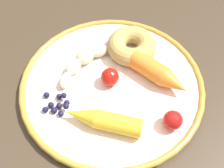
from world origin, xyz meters
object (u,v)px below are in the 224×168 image
donut (132,46)px  tomato_mid (110,77)px  dining_table (128,118)px  plate (112,85)px  carrot_yellow (103,120)px  blueberry_pile (57,104)px  banana (87,59)px  tomato_near (173,120)px  carrot_orange (159,74)px

donut → tomato_mid: size_ratio=2.90×
dining_table → plate: size_ratio=3.53×
carrot_yellow → plate: bearing=-35.4°
donut → blueberry_pile: 0.19m
donut → blueberry_pile: bearing=107.9°
dining_table → banana: 0.15m
donut → tomato_mid: bearing=125.4°
carrot_yellow → tomato_near: bearing=-115.3°
dining_table → blueberry_pile: blueberry_pile is taller
banana → blueberry_pile: bearing=128.0°
dining_table → blueberry_pile: (0.03, 0.13, 0.10)m
tomato_near → blueberry_pile: bearing=54.1°
carrot_yellow → tomato_near: (-0.05, -0.11, 0.00)m
banana → carrot_yellow: bearing=168.3°
banana → carrot_orange: (-0.10, -0.11, 0.01)m
dining_table → tomato_near: tomato_near is taller
plate → tomato_near: bearing=-155.5°
blueberry_pile → tomato_near: (-0.12, -0.17, 0.01)m
banana → carrot_yellow: (-0.14, 0.03, 0.00)m
plate → banana: (0.07, 0.02, 0.02)m
carrot_yellow → donut: size_ratio=1.25×
carrot_orange → tomato_near: (-0.10, 0.03, -0.00)m
plate → tomato_near: tomato_near is taller
banana → carrot_yellow: size_ratio=1.28×
banana → donut: (-0.01, -0.09, 0.01)m
plate → banana: bearing=18.6°
dining_table → carrot_orange: bearing=-85.5°
carrot_orange → carrot_yellow: size_ratio=1.01×
donut → tomato_near: donut is taller
donut → blueberry_pile: (-0.06, 0.18, -0.01)m
carrot_yellow → tomato_mid: bearing=-32.7°
dining_table → carrot_yellow: size_ratio=9.94×
blueberry_pile → tomato_mid: bearing=-86.3°
banana → tomato_mid: (-0.06, -0.02, 0.01)m
plate → banana: size_ratio=2.20×
carrot_yellow → tomato_mid: tomato_mid is taller
carrot_orange → donut: bearing=9.1°
tomato_near → tomato_mid: same height
plate → dining_table: bearing=-148.3°
banana → carrot_orange: bearing=-131.9°
dining_table → tomato_near: size_ratio=36.50×
blueberry_pile → tomato_near: bearing=-125.9°
donut → dining_table: bearing=151.3°
plate → tomato_mid: (0.01, 0.00, 0.02)m
carrot_yellow → blueberry_pile: (0.07, 0.06, -0.01)m
blueberry_pile → tomato_mid: tomato_mid is taller
tomato_mid → banana: bearing=18.6°
carrot_orange → tomato_near: carrot_orange is taller
donut → blueberry_pile: donut is taller
carrot_yellow → blueberry_pile: size_ratio=2.10×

